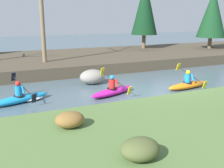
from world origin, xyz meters
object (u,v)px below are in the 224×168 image
kayaker_trailing (23,98)px  kayaker_middle (113,90)px  kayaker_lead (188,84)px  boulder_midstream (92,77)px

kayaker_trailing → kayaker_middle: bearing=-28.3°
kayaker_lead → kayaker_middle: same height
kayaker_lead → kayaker_middle: (-4.17, 0.53, 0.00)m
kayaker_middle → kayaker_trailing: bearing=151.4°
boulder_midstream → kayaker_lead: bearing=-34.7°
kayaker_lead → kayaker_middle: 4.21m
kayaker_trailing → boulder_midstream: kayaker_trailing is taller
kayaker_middle → boulder_midstream: size_ratio=1.88×
kayaker_trailing → boulder_midstream: size_ratio=1.88×
kayaker_lead → boulder_midstream: (-4.35, 3.01, 0.19)m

